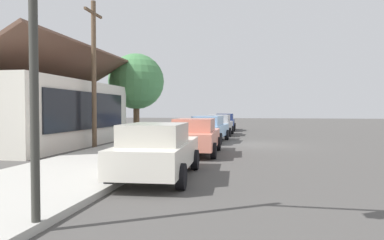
% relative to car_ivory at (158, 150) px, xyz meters
% --- Properties ---
extents(ground_plane, '(120.00, 120.00, 0.00)m').
position_rel_car_ivory_xyz_m(ground_plane, '(10.05, -2.83, -0.81)').
color(ground_plane, '#4C4947').
extents(sidewalk_curb, '(60.00, 4.20, 0.16)m').
position_rel_car_ivory_xyz_m(sidewalk_curb, '(10.05, 2.77, -0.73)').
color(sidewalk_curb, '#B2AFA8').
rests_on(sidewalk_curb, ground).
extents(car_ivory, '(4.69, 2.17, 1.59)m').
position_rel_car_ivory_xyz_m(car_ivory, '(0.00, 0.00, 0.00)').
color(car_ivory, silver).
rests_on(car_ivory, ground).
extents(car_coral, '(4.62, 2.13, 1.59)m').
position_rel_car_ivory_xyz_m(car_coral, '(5.42, -0.18, 0.00)').
color(car_coral, '#EA8C75').
rests_on(car_coral, ground).
extents(car_skyblue, '(4.95, 2.16, 1.59)m').
position_rel_car_ivory_xyz_m(car_skyblue, '(11.24, -0.02, 0.00)').
color(car_skyblue, '#8CB7E0').
rests_on(car_skyblue, ground).
extents(car_silver, '(4.42, 2.07, 1.59)m').
position_rel_car_ivory_xyz_m(car_silver, '(16.83, -0.07, -0.00)').
color(car_silver, silver).
rests_on(car_silver, ground).
extents(car_navy, '(4.72, 2.06, 1.59)m').
position_rel_car_ivory_xyz_m(car_navy, '(22.95, -0.04, -0.00)').
color(car_navy, navy).
rests_on(car_navy, ground).
extents(storefront_building, '(11.06, 6.86, 5.37)m').
position_rel_car_ivory_xyz_m(storefront_building, '(7.47, 9.15, 1.08)').
color(storefront_building, silver).
rests_on(storefront_building, ground).
extents(shade_tree, '(4.04, 4.04, 6.05)m').
position_rel_car_ivory_xyz_m(shade_tree, '(14.42, 5.75, 3.20)').
color(shade_tree, brown).
rests_on(shade_tree, ground).
extents(traffic_light_main, '(0.37, 2.79, 5.20)m').
position_rel_car_ivory_xyz_m(traffic_light_main, '(-4.51, -0.29, 2.68)').
color(traffic_light_main, '#383833').
rests_on(traffic_light_main, ground).
extents(utility_pole_wooden, '(1.80, 0.24, 7.50)m').
position_rel_car_ivory_xyz_m(utility_pole_wooden, '(6.93, 5.37, 3.11)').
color(utility_pole_wooden, brown).
rests_on(utility_pole_wooden, ground).
extents(fire_hydrant_red, '(0.22, 0.22, 0.71)m').
position_rel_car_ivory_xyz_m(fire_hydrant_red, '(3.97, 1.37, -0.32)').
color(fire_hydrant_red, red).
rests_on(fire_hydrant_red, sidewalk_curb).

